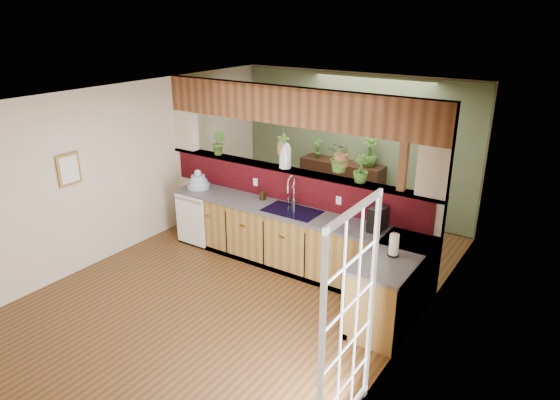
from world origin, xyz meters
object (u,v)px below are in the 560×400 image
Objects in this scene: soap_dispenser at (263,194)px; coffee_maker at (377,220)px; glass_jar at (285,155)px; dish_stack at (198,182)px; paper_towel at (394,245)px; faucet at (292,190)px; shelving_console at (341,189)px.

soap_dispenser is 0.54× the size of coffee_maker.
coffee_maker is 1.77m from glass_jar.
paper_towel is (3.53, -0.52, 0.04)m from dish_stack.
dish_stack is 2.08× the size of soap_dispenser.
coffee_maker is (3.08, 0.04, 0.05)m from dish_stack.
glass_jar is (-2.10, 0.90, 0.55)m from paper_towel.
dish_stack is at bearing -174.74° from faucet.
glass_jar is 2.19m from shelving_console.
shelving_console is at bearing 89.73° from glass_jar.
coffee_maker is 1.10× the size of paper_towel.
soap_dispenser is (1.18, 0.15, -0.01)m from dish_stack.
paper_towel is at bearing -8.37° from dish_stack.
soap_dispenser is at bearing 164.22° from paper_towel.
faucet is 1.71m from dish_stack.
shelving_console is at bearing 82.97° from soap_dispenser.
paper_towel is 2.35m from glass_jar.
paper_towel reaches higher than soap_dispenser.
coffee_maker is 0.82× the size of glass_jar.
glass_jar reaches higher than coffee_maker.
faucet is 0.55m from glass_jar.
dish_stack is 2.74m from shelving_console.
shelving_console is at bearing 57.70° from dish_stack.
dish_stack is 1.59m from glass_jar.
dish_stack is at bearing -165.24° from glass_jar.
faucet reaches higher than dish_stack.
coffee_maker is at bearing -53.27° from shelving_console.
glass_jar reaches higher than paper_towel.
faucet is 0.31× the size of shelving_console.
dish_stack is 3.57m from paper_towel.
glass_jar is at bearing 156.90° from paper_towel.
soap_dispenser is at bearing 7.08° from dish_stack.
coffee_maker is 2.83m from shelving_console.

